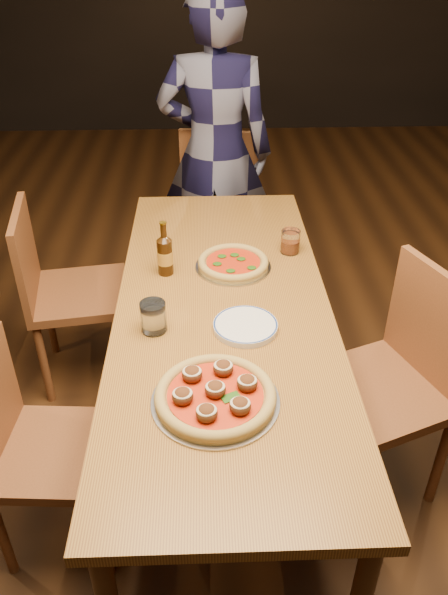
{
  "coord_description": "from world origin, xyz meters",
  "views": [
    {
      "loc": [
        -0.06,
        -1.78,
        1.98
      ],
      "look_at": [
        0.0,
        -0.05,
        0.82
      ],
      "focal_mm": 35.0,
      "sensor_mm": 36.0,
      "label": 1
    }
  ],
  "objects_px": {
    "pizza_meatball": "(215,395)",
    "water_glass": "(153,317)",
    "diner": "(215,153)",
    "beer_bottle": "(165,256)",
    "chair_end": "(214,219)",
    "amber_glass": "(290,241)",
    "table_main": "(224,321)",
    "pizza_margherita": "(233,263)",
    "plate_stack": "(245,326)",
    "chair_main_e": "(377,390)",
    "chair_main_sw": "(79,292)",
    "chair_main_nw": "(56,451)"
  },
  "relations": [
    {
      "from": "pizza_meatball",
      "to": "water_glass",
      "type": "distance_m",
      "value": 0.42
    },
    {
      "from": "diner",
      "to": "beer_bottle",
      "type": "bearing_deg",
      "value": 84.92
    },
    {
      "from": "chair_end",
      "to": "amber_glass",
      "type": "xyz_separation_m",
      "value": [
        0.31,
        -0.86,
        0.31
      ]
    },
    {
      "from": "water_glass",
      "to": "table_main",
      "type": "bearing_deg",
      "value": 29.67
    },
    {
      "from": "beer_bottle",
      "to": "pizza_margherita",
      "type": "bearing_deg",
      "value": 7.48
    },
    {
      "from": "plate_stack",
      "to": "table_main",
      "type": "bearing_deg",
      "value": 116.15
    },
    {
      "from": "chair_main_e",
      "to": "pizza_meatball",
      "type": "relative_size",
      "value": 2.55
    },
    {
      "from": "pizza_meatball",
      "to": "water_glass",
      "type": "relative_size",
      "value": 3.44
    },
    {
      "from": "table_main",
      "to": "amber_glass",
      "type": "bearing_deg",
      "value": 53.12
    },
    {
      "from": "table_main",
      "to": "diner",
      "type": "relative_size",
      "value": 1.15
    },
    {
      "from": "table_main",
      "to": "chair_end",
      "type": "distance_m",
      "value": 1.27
    },
    {
      "from": "chair_main_sw",
      "to": "amber_glass",
      "type": "xyz_separation_m",
      "value": [
        0.96,
        -0.13,
        0.32
      ]
    },
    {
      "from": "chair_main_nw",
      "to": "diner",
      "type": "relative_size",
      "value": 0.5
    },
    {
      "from": "water_glass",
      "to": "chair_main_sw",
      "type": "bearing_deg",
      "value": 121.67
    },
    {
      "from": "table_main",
      "to": "amber_glass",
      "type": "distance_m",
      "value": 0.51
    },
    {
      "from": "chair_main_e",
      "to": "chair_end",
      "type": "height_order",
      "value": "chair_main_e"
    },
    {
      "from": "plate_stack",
      "to": "beer_bottle",
      "type": "relative_size",
      "value": 1.02
    },
    {
      "from": "table_main",
      "to": "diner",
      "type": "height_order",
      "value": "diner"
    },
    {
      "from": "chair_main_sw",
      "to": "plate_stack",
      "type": "distance_m",
      "value": 1.04
    },
    {
      "from": "chair_main_e",
      "to": "pizza_meatball",
      "type": "xyz_separation_m",
      "value": [
        -0.61,
        -0.31,
        0.28
      ]
    },
    {
      "from": "chair_main_nw",
      "to": "amber_glass",
      "type": "xyz_separation_m",
      "value": [
        0.89,
        0.8,
        0.36
      ]
    },
    {
      "from": "beer_bottle",
      "to": "water_glass",
      "type": "height_order",
      "value": "beer_bottle"
    },
    {
      "from": "table_main",
      "to": "water_glass",
      "type": "bearing_deg",
      "value": -150.33
    },
    {
      "from": "chair_main_sw",
      "to": "pizza_margherita",
      "type": "relative_size",
      "value": 3.05
    },
    {
      "from": "plate_stack",
      "to": "chair_main_nw",
      "type": "bearing_deg",
      "value": -159.08
    },
    {
      "from": "chair_main_e",
      "to": "plate_stack",
      "type": "distance_m",
      "value": 0.56
    },
    {
      "from": "table_main",
      "to": "chair_main_e",
      "type": "height_order",
      "value": "chair_main_e"
    },
    {
      "from": "chair_main_nw",
      "to": "pizza_meatball",
      "type": "distance_m",
      "value": 0.65
    },
    {
      "from": "amber_glass",
      "to": "water_glass",
      "type": "bearing_deg",
      "value": -135.37
    },
    {
      "from": "pizza_margherita",
      "to": "beer_bottle",
      "type": "distance_m",
      "value": 0.28
    },
    {
      "from": "plate_stack",
      "to": "chair_main_sw",
      "type": "bearing_deg",
      "value": 137.29
    },
    {
      "from": "chair_main_nw",
      "to": "chair_end",
      "type": "distance_m",
      "value": 1.76
    },
    {
      "from": "plate_stack",
      "to": "beer_bottle",
      "type": "distance_m",
      "value": 0.49
    },
    {
      "from": "diner",
      "to": "pizza_margherita",
      "type": "bearing_deg",
      "value": 99.6
    },
    {
      "from": "pizza_margherita",
      "to": "plate_stack",
      "type": "xyz_separation_m",
      "value": [
        0.02,
        -0.42,
        -0.01
      ]
    },
    {
      "from": "chair_main_e",
      "to": "table_main",
      "type": "bearing_deg",
      "value": -131.2
    },
    {
      "from": "amber_glass",
      "to": "diner",
      "type": "distance_m",
      "value": 0.96
    },
    {
      "from": "beer_bottle",
      "to": "diner",
      "type": "bearing_deg",
      "value": 78.01
    },
    {
      "from": "table_main",
      "to": "chair_main_sw",
      "type": "relative_size",
      "value": 2.1
    },
    {
      "from": "table_main",
      "to": "pizza_meatball",
      "type": "distance_m",
      "value": 0.52
    },
    {
      "from": "chair_main_sw",
      "to": "diner",
      "type": "height_order",
      "value": "diner"
    },
    {
      "from": "chair_main_sw",
      "to": "chair_main_e",
      "type": "xyz_separation_m",
      "value": [
        1.23,
        -0.74,
        0.02
      ]
    },
    {
      "from": "water_glass",
      "to": "amber_glass",
      "type": "relative_size",
      "value": 1.11
    },
    {
      "from": "chair_main_sw",
      "to": "plate_stack",
      "type": "xyz_separation_m",
      "value": [
        0.74,
        -0.68,
        0.29
      ]
    },
    {
      "from": "table_main",
      "to": "amber_glass",
      "type": "relative_size",
      "value": 19.77
    },
    {
      "from": "chair_main_nw",
      "to": "chair_end",
      "type": "xyz_separation_m",
      "value": [
        0.58,
        1.66,
        0.06
      ]
    },
    {
      "from": "chair_main_e",
      "to": "diner",
      "type": "bearing_deg",
      "value": 178.92
    },
    {
      "from": "pizza_meatball",
      "to": "chair_end",
      "type": "bearing_deg",
      "value": 89.0
    },
    {
      "from": "plate_stack",
      "to": "water_glass",
      "type": "bearing_deg",
      "value": 179.11
    },
    {
      "from": "water_glass",
      "to": "diner",
      "type": "xyz_separation_m",
      "value": [
        0.25,
        1.45,
        0.06
      ]
    }
  ]
}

